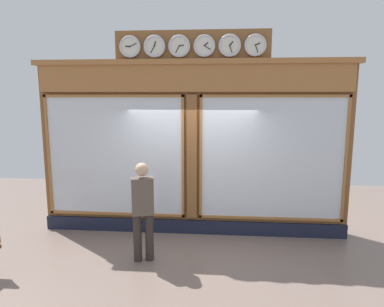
{
  "coord_description": "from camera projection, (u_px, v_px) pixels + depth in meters",
  "views": [
    {
      "loc": [
        -0.58,
        6.7,
        2.78
      ],
      "look_at": [
        0.0,
        0.0,
        1.65
      ],
      "focal_mm": 32.5,
      "sensor_mm": 36.0,
      "label": 1
    }
  ],
  "objects": [
    {
      "name": "pedestrian",
      "position": [
        143.0,
        208.0,
        5.77
      ],
      "size": [
        0.41,
        0.31,
        1.69
      ],
      "color": "#312A24",
      "rests_on": "ground_plane"
    },
    {
      "name": "shop_facade",
      "position": [
        193.0,
        147.0,
        6.92
      ],
      "size": [
        6.21,
        0.42,
        3.98
      ],
      "color": "brown",
      "rests_on": "ground_plane"
    }
  ]
}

